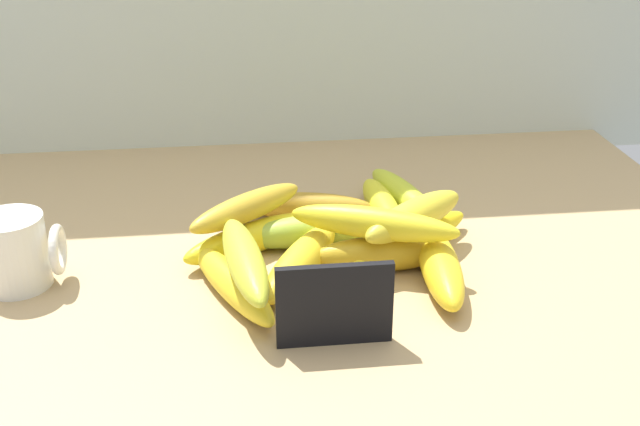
% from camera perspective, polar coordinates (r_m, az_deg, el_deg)
% --- Properties ---
extents(counter_top, '(1.10, 0.76, 0.03)m').
position_cam_1_polar(counter_top, '(0.92, -2.94, -3.95)').
color(counter_top, tan).
rests_on(counter_top, ground).
extents(chalkboard_sign, '(0.11, 0.02, 0.08)m').
position_cam_1_polar(chalkboard_sign, '(0.74, 1.05, -6.84)').
color(chalkboard_sign, black).
rests_on(chalkboard_sign, counter_top).
extents(coffee_mug, '(0.09, 0.07, 0.08)m').
position_cam_1_polar(coffee_mug, '(0.90, -21.01, -2.61)').
color(coffee_mug, silver).
rests_on(coffee_mug, counter_top).
extents(banana_0, '(0.16, 0.04, 0.04)m').
position_cam_1_polar(banana_0, '(0.88, 4.48, -2.94)').
color(banana_0, gold).
rests_on(banana_0, counter_top).
extents(banana_1, '(0.12, 0.18, 0.04)m').
position_cam_1_polar(banana_1, '(0.86, -1.38, -3.52)').
color(banana_1, yellow).
rests_on(banana_1, counter_top).
extents(banana_2, '(0.08, 0.19, 0.04)m').
position_cam_1_polar(banana_2, '(1.02, 6.17, 1.11)').
color(banana_2, gold).
rests_on(banana_2, counter_top).
extents(banana_3, '(0.17, 0.07, 0.04)m').
position_cam_1_polar(banana_3, '(0.99, -0.95, 0.49)').
color(banana_3, '#A97C21').
rests_on(banana_3, counter_top).
extents(banana_4, '(0.17, 0.12, 0.04)m').
position_cam_1_polar(banana_4, '(0.92, -4.95, -1.79)').
color(banana_4, yellow).
rests_on(banana_4, counter_top).
extents(banana_5, '(0.21, 0.07, 0.04)m').
position_cam_1_polar(banana_5, '(0.93, 0.10, -1.17)').
color(banana_5, '#93B136').
rests_on(banana_5, counter_top).
extents(banana_6, '(0.18, 0.14, 0.03)m').
position_cam_1_polar(banana_6, '(0.92, 6.55, -1.88)').
color(banana_6, yellow).
rests_on(banana_6, counter_top).
extents(banana_7, '(0.10, 0.18, 0.03)m').
position_cam_1_polar(banana_7, '(0.83, -6.33, -5.08)').
color(banana_7, yellow).
rests_on(banana_7, counter_top).
extents(banana_8, '(0.04, 0.16, 0.04)m').
position_cam_1_polar(banana_8, '(1.00, 4.52, 0.48)').
color(banana_8, yellow).
rests_on(banana_8, counter_top).
extents(banana_9, '(0.06, 0.17, 0.04)m').
position_cam_1_polar(banana_9, '(0.86, 8.65, -3.83)').
color(banana_9, yellow).
rests_on(banana_9, counter_top).
extents(banana_10, '(0.19, 0.11, 0.04)m').
position_cam_1_polar(banana_10, '(0.86, 3.90, -0.73)').
color(banana_10, yellow).
rests_on(banana_10, banana_0).
extents(banana_11, '(0.15, 0.13, 0.04)m').
position_cam_1_polar(banana_11, '(0.89, 6.80, -0.21)').
color(banana_11, gold).
rests_on(banana_11, banana_6).
extents(banana_12, '(0.15, 0.13, 0.03)m').
position_cam_1_polar(banana_12, '(0.91, -5.32, 0.40)').
color(banana_12, gold).
rests_on(banana_12, banana_4).
extents(banana_13, '(0.06, 0.18, 0.04)m').
position_cam_1_polar(banana_13, '(0.80, -5.45, -3.37)').
color(banana_13, gold).
rests_on(banana_13, banana_7).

